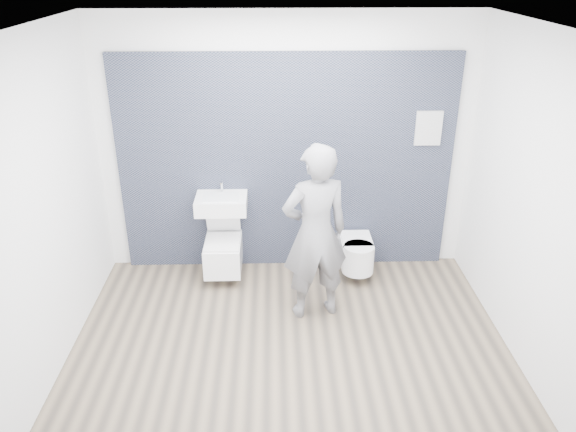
{
  "coord_description": "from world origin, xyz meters",
  "views": [
    {
      "loc": [
        -0.13,
        -4.26,
        3.27
      ],
      "look_at": [
        0.0,
        0.6,
        1.0
      ],
      "focal_mm": 35.0,
      "sensor_mm": 36.0,
      "label": 1
    }
  ],
  "objects_px": {
    "toilet_rounded": "(357,253)",
    "visitor": "(315,233)",
    "toilet_square": "(223,252)",
    "washbasin": "(221,203)"
  },
  "relations": [
    {
      "from": "toilet_square",
      "to": "washbasin",
      "type": "bearing_deg",
      "value": 90.0
    },
    {
      "from": "toilet_rounded",
      "to": "toilet_square",
      "type": "bearing_deg",
      "value": 179.34
    },
    {
      "from": "toilet_square",
      "to": "visitor",
      "type": "distance_m",
      "value": 1.32
    },
    {
      "from": "washbasin",
      "to": "visitor",
      "type": "relative_size",
      "value": 0.31
    },
    {
      "from": "washbasin",
      "to": "toilet_rounded",
      "type": "bearing_deg",
      "value": -3.59
    },
    {
      "from": "toilet_square",
      "to": "visitor",
      "type": "bearing_deg",
      "value": -36.88
    },
    {
      "from": "toilet_rounded",
      "to": "visitor",
      "type": "distance_m",
      "value": 1.06
    },
    {
      "from": "toilet_square",
      "to": "toilet_rounded",
      "type": "xyz_separation_m",
      "value": [
        1.47,
        -0.02,
        -0.03
      ]
    },
    {
      "from": "toilet_square",
      "to": "toilet_rounded",
      "type": "height_order",
      "value": "toilet_square"
    },
    {
      "from": "toilet_rounded",
      "to": "visitor",
      "type": "bearing_deg",
      "value": -126.93
    }
  ]
}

